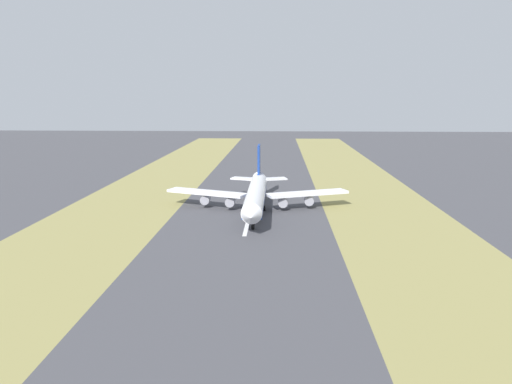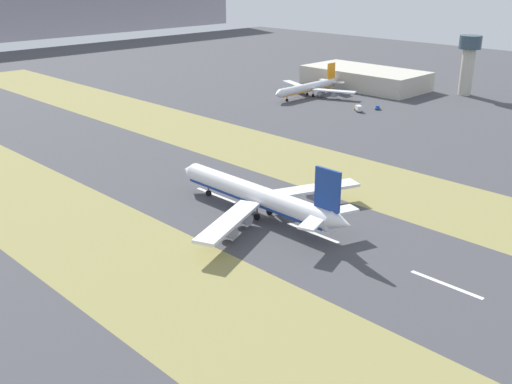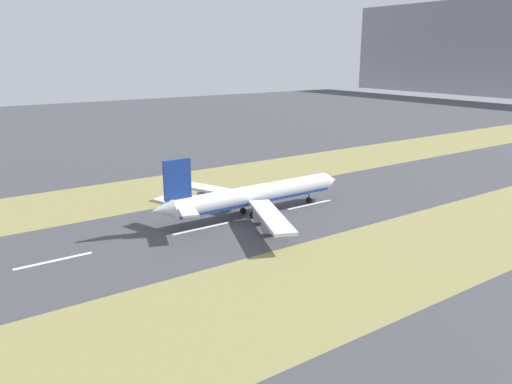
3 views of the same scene
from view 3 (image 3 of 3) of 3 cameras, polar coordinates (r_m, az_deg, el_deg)
ground_plane at (r=150.53m, az=-0.21°, el=-2.85°), size 800.00×800.00×0.00m
grass_median_west at (r=187.78m, az=-8.04°, el=0.74°), size 40.00×600.00×0.01m
grass_median_east at (r=118.77m, az=12.37°, el=-8.42°), size 40.00×600.00×0.01m
centreline_dash_near at (r=128.87m, az=-22.11°, el=-7.29°), size 1.20×18.00×0.01m
centreline_dash_mid at (r=141.65m, az=-6.22°, el=-4.14°), size 1.20×18.00×0.01m
centreline_dash_far at (r=163.46m, az=6.16°, el=-1.44°), size 1.20×18.00×0.01m
airplane_main_jet at (r=150.35m, az=-0.59°, el=-0.47°), size 64.14×67.02×20.20m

